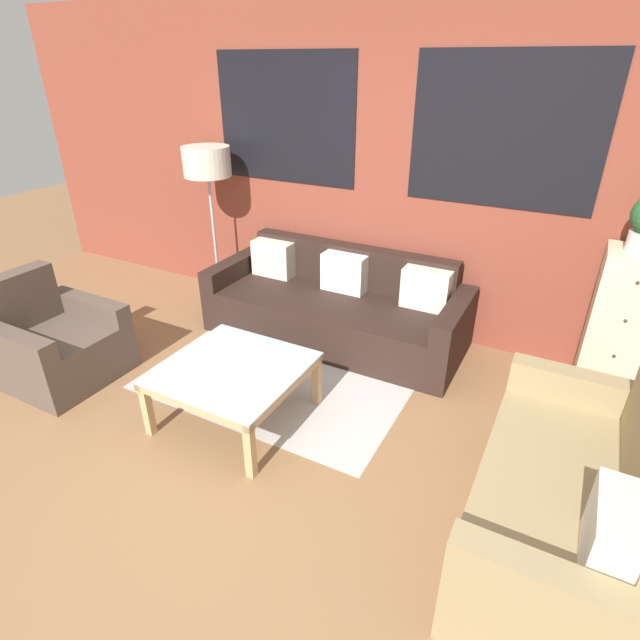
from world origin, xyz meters
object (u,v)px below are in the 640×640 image
settee_vintage (572,502)px  floor_lamp (207,167)px  armchair_corner (57,345)px  couch_dark (336,308)px  drawer_cabinet (620,326)px  coffee_table (234,374)px

settee_vintage → floor_lamp: 3.94m
armchair_corner → settee_vintage: bearing=2.5°
armchair_corner → couch_dark: bearing=44.4°
armchair_corner → drawer_cabinet: size_ratio=0.75×
couch_dark → floor_lamp: 1.79m
couch_dark → armchair_corner: (-1.65, -1.62, -0.00)m
drawer_cabinet → couch_dark: bearing=-174.8°
coffee_table → floor_lamp: 2.24m
settee_vintage → drawer_cabinet: drawer_cabinet is taller
couch_dark → drawer_cabinet: (2.19, 0.20, 0.28)m
couch_dark → coffee_table: couch_dark is taller
armchair_corner → coffee_table: (1.57, 0.22, 0.09)m
settee_vintage → drawer_cabinet: size_ratio=1.43×
couch_dark → floor_lamp: (-1.41, 0.09, 1.10)m
floor_lamp → drawer_cabinet: floor_lamp is taller
floor_lamp → coffee_table: bearing=-48.4°
couch_dark → floor_lamp: floor_lamp is taller
settee_vintage → coffee_table: bearing=178.4°
coffee_table → armchair_corner: bearing=-172.0°
settee_vintage → coffee_table: settee_vintage is taller
drawer_cabinet → armchair_corner: bearing=-154.7°
couch_dark → settee_vintage: 2.51m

